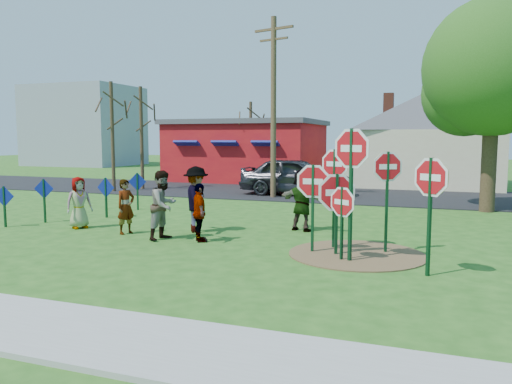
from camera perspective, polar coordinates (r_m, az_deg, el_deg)
ground at (r=14.33m, az=-6.09°, el=-4.87°), size 120.00×120.00×0.00m
road at (r=25.06m, az=5.50°, el=-0.10°), size 120.00×7.50×0.04m
dirt_patch at (r=12.07m, az=11.44°, el=-6.98°), size 3.20×3.20×0.03m
red_building at (r=32.79m, az=-0.98°, el=4.80°), size 9.40×7.69×3.90m
cream_house at (r=30.64m, az=18.74°, el=6.18°), size 9.40×9.40×6.50m
distant_building at (r=54.66m, az=-18.97°, el=7.14°), size 10.00×8.00×8.00m
stop_sign_a at (r=11.23m, az=9.82°, el=-1.77°), size 0.80×0.48×1.79m
stop_sign_b at (r=12.40m, az=8.97°, el=2.15°), size 0.94×0.34×2.60m
stop_sign_c at (r=11.08m, az=10.85°, el=3.21°), size 1.11×0.49×3.11m
stop_sign_d at (r=12.16m, az=14.79°, el=1.79°), size 0.88×0.45×2.56m
stop_sign_e at (r=11.74m, az=9.20°, el=-0.65°), size 1.11×0.50×2.08m
stop_sign_f at (r=10.34m, az=19.33°, el=0.56°), size 0.88×0.62×2.50m
stop_sign_g at (r=11.92m, az=6.52°, el=0.37°), size 1.09×0.07×2.26m
blue_diamond_a at (r=17.20m, az=-26.82°, el=-0.98°), size 0.64×0.16×1.28m
blue_diamond_b at (r=17.56m, az=-23.05°, el=-0.34°), size 0.64×0.18×1.44m
blue_diamond_c at (r=17.95m, az=-16.78°, el=-0.08°), size 0.70×0.07×1.40m
blue_diamond_d at (r=19.56m, az=-13.40°, el=0.58°), size 0.67×0.22×1.44m
person_a at (r=16.09m, az=-19.58°, el=-1.15°), size 0.84×0.92×1.58m
person_b at (r=14.75m, az=-14.66°, el=-1.63°), size 0.55×0.67×1.58m
person_c at (r=13.70m, az=-10.52°, el=-1.48°), size 0.87×1.03×1.87m
person_d at (r=14.61m, az=-6.86°, el=-0.84°), size 1.29×1.43×1.93m
person_e at (r=13.24m, az=-6.46°, el=-2.36°), size 0.85×0.96×1.56m
person_f at (r=14.79m, az=5.29°, el=-0.93°), size 1.78×1.09×1.83m
suv at (r=23.97m, az=4.53°, el=1.83°), size 5.29×2.19×1.79m
utility_pole at (r=22.91m, az=2.01°, el=10.01°), size 1.95×0.59×8.13m
leafy_tree at (r=20.55m, az=25.84°, el=12.01°), size 5.51×5.03×7.84m
bare_tree_west at (r=27.39m, az=-12.98°, el=7.67°), size 1.80×1.80×5.46m
bare_tree_east at (r=29.48m, az=-0.61°, el=6.96°), size 1.80×1.80×4.87m
bare_tree_mid at (r=26.55m, az=-16.13°, el=7.81°), size 1.80×1.80×5.59m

